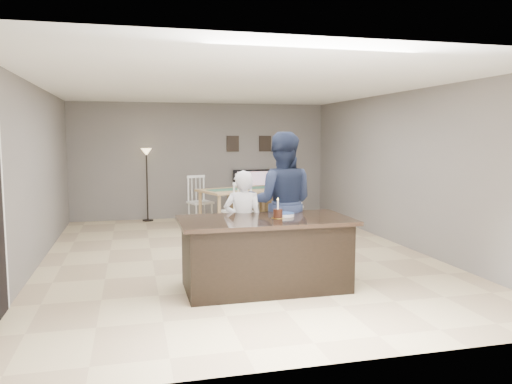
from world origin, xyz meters
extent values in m
plane|color=tan|center=(0.00, 0.00, 0.00)|extent=(8.00, 8.00, 0.00)
plane|color=slate|center=(0.00, 4.00, 1.35)|extent=(6.00, 0.00, 6.00)
plane|color=slate|center=(0.00, -4.00, 1.35)|extent=(6.00, 0.00, 6.00)
plane|color=slate|center=(-3.00, 0.00, 1.35)|extent=(0.00, 8.00, 8.00)
plane|color=slate|center=(3.00, 0.00, 1.35)|extent=(0.00, 8.00, 8.00)
plane|color=white|center=(0.00, 0.00, 2.70)|extent=(8.00, 8.00, 0.00)
cube|color=black|center=(0.00, -1.80, 0.42)|extent=(2.00, 1.00, 0.85)
cube|color=black|center=(0.00, -1.80, 0.88)|extent=(2.15, 1.10, 0.05)
cube|color=brown|center=(1.20, 3.77, 0.30)|extent=(1.20, 0.40, 0.60)
imported|color=black|center=(1.20, 3.84, 0.86)|extent=(0.91, 0.12, 0.53)
plane|color=#E55819|center=(1.20, 3.76, 0.87)|extent=(0.78, 0.00, 0.78)
cube|color=black|center=(0.75, 3.98, 1.75)|extent=(0.30, 0.02, 0.38)
cube|color=black|center=(1.55, 3.98, 1.75)|extent=(0.30, 0.02, 0.38)
imported|color=silver|center=(-0.16, -1.25, 0.73)|extent=(0.62, 0.50, 1.47)
imported|color=#1A223A|center=(0.42, -1.12, 0.99)|extent=(1.15, 1.02, 1.99)
cylinder|color=gold|center=(0.16, -1.81, 0.90)|extent=(0.16, 0.16, 0.00)
cylinder|color=black|center=(0.16, -1.81, 0.96)|extent=(0.12, 0.12, 0.11)
cylinder|color=white|center=(0.16, -1.81, 1.07)|extent=(0.02, 0.02, 0.12)
sphere|color=#FFBF4C|center=(0.16, -1.81, 1.14)|extent=(0.02, 0.02, 0.02)
cylinder|color=white|center=(0.27, -1.70, 0.91)|extent=(0.27, 0.27, 0.01)
cylinder|color=white|center=(0.27, -1.70, 0.92)|extent=(0.27, 0.27, 0.01)
cylinder|color=white|center=(0.27, -1.70, 0.93)|extent=(0.27, 0.27, 0.01)
cylinder|color=#315195|center=(0.27, -1.70, 0.94)|extent=(0.28, 0.28, 0.00)
cube|color=#A28558|center=(0.64, 2.40, 0.81)|extent=(2.00, 1.52, 0.04)
cylinder|color=#A28558|center=(0.03, 1.75, 0.39)|extent=(0.07, 0.07, 0.78)
cylinder|color=#A28558|center=(1.26, 3.05, 0.39)|extent=(0.07, 0.07, 0.78)
cube|color=#43785A|center=(0.64, 2.40, 0.83)|extent=(1.59, 0.88, 0.01)
cube|color=silver|center=(0.33, 1.47, 0.50)|extent=(0.58, 0.57, 0.04)
cylinder|color=silver|center=(0.21, 1.24, 0.24)|extent=(0.04, 0.04, 0.48)
cylinder|color=silver|center=(0.45, 1.70, 0.24)|extent=(0.04, 0.04, 0.48)
cube|color=silver|center=(0.39, 1.28, 1.05)|extent=(0.41, 0.17, 0.06)
cube|color=silver|center=(1.47, 1.87, 0.50)|extent=(0.58, 0.57, 0.04)
cylinder|color=silver|center=(1.35, 1.64, 0.24)|extent=(0.04, 0.04, 0.48)
cylinder|color=silver|center=(1.59, 2.10, 0.24)|extent=(0.04, 0.04, 0.48)
cube|color=silver|center=(1.54, 1.68, 1.05)|extent=(0.41, 0.17, 0.06)
cube|color=silver|center=(-0.18, 2.93, 0.50)|extent=(0.58, 0.57, 0.04)
cylinder|color=silver|center=(-0.07, 3.16, 0.24)|extent=(0.04, 0.04, 0.48)
cylinder|color=silver|center=(-0.30, 2.70, 0.24)|extent=(0.04, 0.04, 0.48)
cube|color=silver|center=(-0.25, 3.12, 1.05)|extent=(0.41, 0.17, 0.06)
cube|color=silver|center=(0.96, 3.33, 0.50)|extent=(0.58, 0.57, 0.04)
cylinder|color=silver|center=(1.08, 3.56, 0.24)|extent=(0.04, 0.04, 0.48)
cylinder|color=silver|center=(0.84, 3.10, 0.24)|extent=(0.04, 0.04, 0.48)
cube|color=silver|center=(0.90, 3.52, 1.05)|extent=(0.41, 0.17, 0.06)
cylinder|color=black|center=(-1.28, 3.79, 0.01)|extent=(0.25, 0.25, 0.03)
cylinder|color=black|center=(-1.28, 3.79, 0.78)|extent=(0.03, 0.03, 1.52)
cone|color=#FFD88C|center=(-1.28, 3.79, 1.58)|extent=(0.25, 0.25, 0.16)
camera|label=1|loc=(-1.61, -7.76, 1.92)|focal=35.00mm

